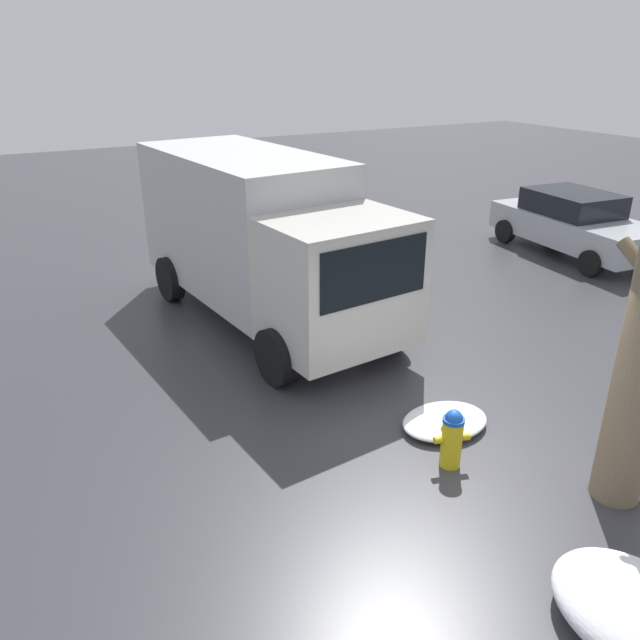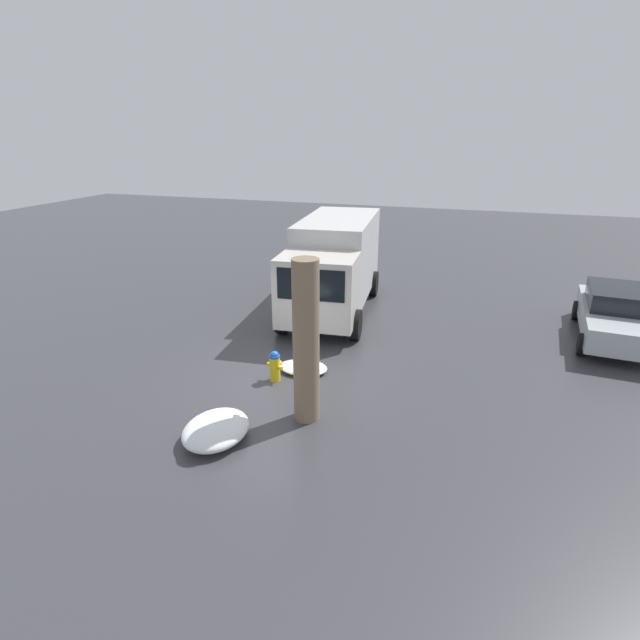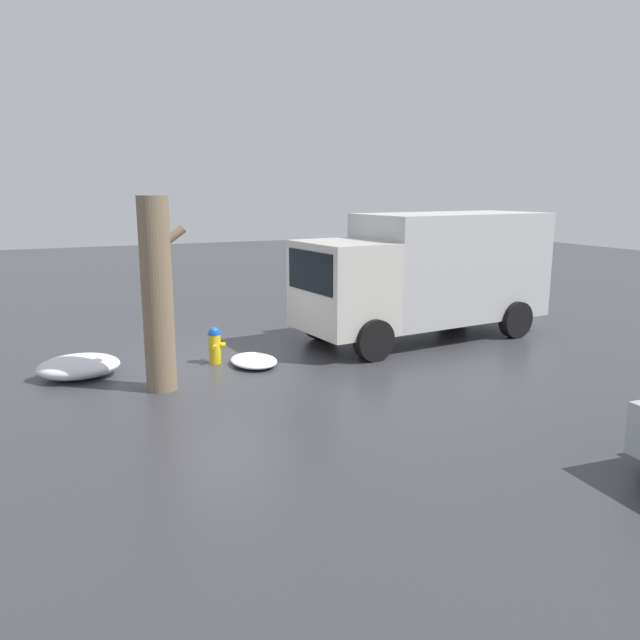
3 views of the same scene
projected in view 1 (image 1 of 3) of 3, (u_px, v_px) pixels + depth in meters
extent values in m
plane|color=#38383D|center=(449.00, 464.00, 7.73)|extent=(60.00, 60.00, 0.00)
cylinder|color=yellow|center=(451.00, 444.00, 7.60)|extent=(0.26, 0.26, 0.62)
cylinder|color=blue|center=(454.00, 420.00, 7.47)|extent=(0.27, 0.27, 0.05)
sphere|color=blue|center=(454.00, 418.00, 7.46)|extent=(0.22, 0.22, 0.22)
cylinder|color=yellow|center=(446.00, 430.00, 7.73)|extent=(0.13, 0.14, 0.11)
cylinder|color=yellow|center=(438.00, 440.00, 7.54)|extent=(0.12, 0.12, 0.09)
cylinder|color=yellow|center=(466.00, 437.00, 7.61)|extent=(0.12, 0.12, 0.09)
cube|color=beige|center=(340.00, 282.00, 9.56)|extent=(1.86, 2.37, 2.00)
cube|color=black|center=(375.00, 272.00, 8.76)|extent=(0.20, 1.87, 0.88)
cube|color=#BCBCBC|center=(243.00, 221.00, 11.84)|extent=(4.84, 2.65, 2.56)
cylinder|color=black|center=(389.00, 323.00, 10.60)|extent=(0.92, 0.36, 0.90)
cylinder|color=black|center=(276.00, 357.00, 9.45)|extent=(0.92, 0.36, 0.90)
cylinder|color=black|center=(266.00, 260.00, 13.81)|extent=(0.92, 0.36, 0.90)
cylinder|color=black|center=(170.00, 279.00, 12.66)|extent=(0.92, 0.36, 0.90)
cylinder|color=#23232D|center=(368.00, 332.00, 10.44)|extent=(0.24, 0.24, 0.76)
cylinder|color=black|center=(370.00, 293.00, 10.17)|extent=(0.35, 0.35, 0.63)
sphere|color=tan|center=(371.00, 269.00, 10.00)|extent=(0.21, 0.21, 0.21)
cube|color=#ADB2B7|center=(575.00, 229.00, 15.50)|extent=(4.49, 2.21, 0.68)
cube|color=black|center=(573.00, 203.00, 15.44)|extent=(2.22, 1.79, 0.54)
cylinder|color=black|center=(591.00, 263.00, 14.06)|extent=(0.62, 0.25, 0.60)
cylinder|color=black|center=(559.00, 224.00, 17.22)|extent=(0.62, 0.25, 0.60)
cylinder|color=black|center=(505.00, 231.00, 16.54)|extent=(0.62, 0.25, 0.60)
ellipsoid|color=white|center=(445.00, 421.00, 8.46)|extent=(0.93, 1.24, 0.19)
ellipsoid|color=white|center=(636.00, 612.00, 5.44)|extent=(1.54, 1.24, 0.43)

